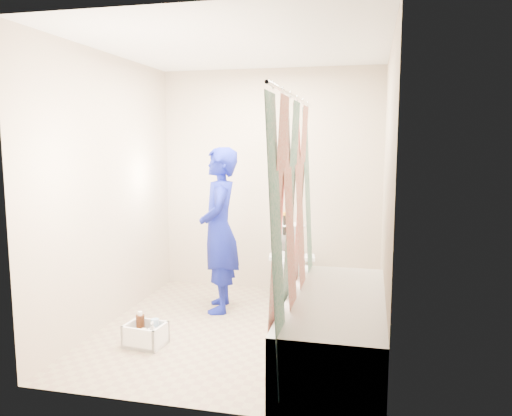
% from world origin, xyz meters
% --- Properties ---
extents(floor, '(2.60, 2.60, 0.00)m').
position_xyz_m(floor, '(0.00, 0.00, 0.00)').
color(floor, gray).
rests_on(floor, ground).
extents(ceiling, '(2.40, 2.60, 0.02)m').
position_xyz_m(ceiling, '(0.00, 0.00, 2.40)').
color(ceiling, white).
rests_on(ceiling, wall_back).
extents(wall_back, '(2.40, 0.02, 2.40)m').
position_xyz_m(wall_back, '(0.00, 1.30, 1.20)').
color(wall_back, '#B8AB8E').
rests_on(wall_back, ground).
extents(wall_front, '(2.40, 0.02, 2.40)m').
position_xyz_m(wall_front, '(0.00, -1.30, 1.20)').
color(wall_front, '#B8AB8E').
rests_on(wall_front, ground).
extents(wall_left, '(0.02, 2.60, 2.40)m').
position_xyz_m(wall_left, '(-1.20, 0.00, 1.20)').
color(wall_left, '#B8AB8E').
rests_on(wall_left, ground).
extents(wall_right, '(0.02, 2.60, 2.40)m').
position_xyz_m(wall_right, '(1.20, 0.00, 1.20)').
color(wall_right, '#B8AB8E').
rests_on(wall_right, ground).
extents(bathtub, '(0.70, 1.75, 0.50)m').
position_xyz_m(bathtub, '(0.85, -0.43, 0.27)').
color(bathtub, silver).
rests_on(bathtub, ground).
extents(curtain_rod, '(0.02, 1.90, 0.02)m').
position_xyz_m(curtain_rod, '(0.52, -0.43, 1.95)').
color(curtain_rod, silver).
rests_on(curtain_rod, wall_back).
extents(shower_curtain, '(0.06, 1.75, 1.80)m').
position_xyz_m(shower_curtain, '(0.52, -0.43, 1.02)').
color(shower_curtain, white).
rests_on(shower_curtain, curtain_rod).
extents(toilet, '(0.54, 0.80, 0.76)m').
position_xyz_m(toilet, '(0.28, 1.08, 0.38)').
color(toilet, white).
rests_on(toilet, ground).
extents(tank_lid, '(0.49, 0.27, 0.04)m').
position_xyz_m(tank_lid, '(0.30, 0.96, 0.45)').
color(tank_lid, white).
rests_on(tank_lid, toilet).
extents(tank_internals, '(0.18, 0.07, 0.25)m').
position_xyz_m(tank_internals, '(0.21, 1.27, 0.75)').
color(tank_internals, black).
rests_on(tank_internals, toilet).
extents(plumber, '(0.51, 0.65, 1.58)m').
position_xyz_m(plumber, '(-0.33, 0.49, 0.79)').
color(plumber, '#0F2197').
rests_on(plumber, ground).
extents(cleaning_caddy, '(0.33, 0.27, 0.23)m').
position_xyz_m(cleaning_caddy, '(-0.65, -0.48, 0.09)').
color(cleaning_caddy, white).
rests_on(cleaning_caddy, ground).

